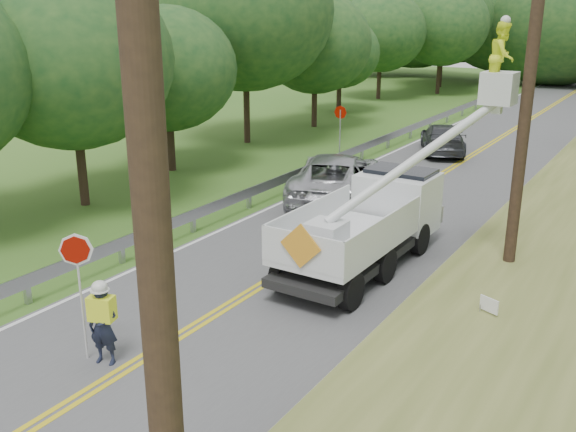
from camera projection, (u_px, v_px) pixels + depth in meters
The scene contains 10 objects.
ground at pixel (122, 372), 12.26m from camera, with size 140.00×140.00×0.00m, color #33601E.
road at pixel (403, 198), 23.56m from camera, with size 7.20×96.00×0.03m.
guardrail at pixel (320, 165), 26.15m from camera, with size 0.18×48.00×0.77m.
treeline_left at pixel (329, 30), 38.17m from camera, with size 9.92×53.98×10.46m.
flagger at pixel (102, 319), 12.29m from camera, with size 1.04×0.57×2.62m.
bucket_truck at pixel (386, 208), 17.41m from camera, with size 4.22×6.41×6.33m.
suv_silver at pixel (336, 177), 23.13m from camera, with size 2.81×6.09×1.69m, color #B6B7BC.
suv_darkgrey at pixel (443, 139), 30.75m from camera, with size 1.93×4.75×1.38m, color #393C41.
stop_sign_permanent at pixel (340, 126), 27.68m from camera, with size 0.57×0.06×2.69m.
yard_sign at pixel (489, 306), 13.90m from camera, with size 0.44×0.20×0.68m.
Camera 1 is at (8.39, -7.44, 6.61)m, focal length 40.03 mm.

